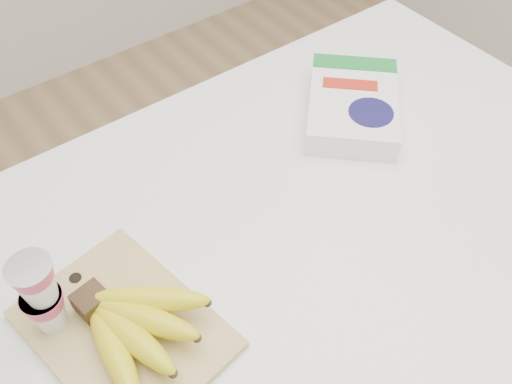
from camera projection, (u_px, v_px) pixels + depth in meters
room at (335, 20)px, 0.75m from camera, size 4.00×4.00×4.00m
table at (298, 334)px, 1.40m from camera, size 1.29×0.86×0.97m
cutting_board at (124, 329)px, 0.87m from camera, size 0.27×0.34×0.02m
bananas at (133, 325)px, 0.83m from camera, size 0.19×0.21×0.07m
yogurt_stack at (41, 294)px, 0.80m from camera, size 0.07×0.07×0.15m
cereal_box at (353, 105)px, 1.18m from camera, size 0.31×0.31×0.06m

